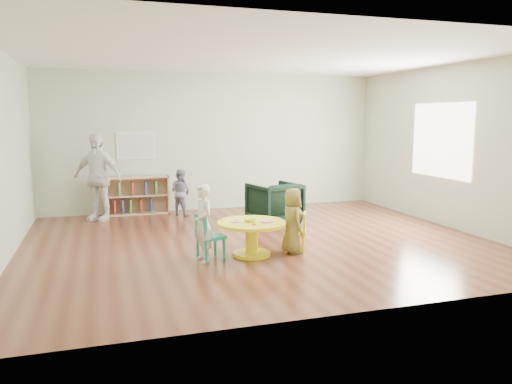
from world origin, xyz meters
TOP-DOWN VIEW (x-y plane):
  - room at (0.01, 0.00)m, footprint 7.10×7.00m
  - activity_table at (-0.33, -0.72)m, footprint 0.96×0.96m
  - kid_chair_left at (-0.95, -0.74)m, footprint 0.40×0.40m
  - kid_chair_right at (0.37, -0.72)m, footprint 0.40×0.40m
  - bookshelf at (-1.61, 2.86)m, footprint 1.20×0.30m
  - alphabet_poster at (-1.60, 2.98)m, footprint 0.74×0.01m
  - armchair at (0.69, 1.21)m, footprint 0.97×0.99m
  - child_left at (-1.02, -0.79)m, footprint 0.32×0.42m
  - child_right at (0.26, -0.76)m, footprint 0.31×0.46m
  - toddler at (-0.81, 2.49)m, footprint 0.55×0.55m
  - adult_caretaker at (-2.35, 2.43)m, footprint 1.02×0.83m

SIDE VIEW (x-z plane):
  - kid_chair_right at x=0.37m, z-range 0.02..0.58m
  - activity_table at x=-0.33m, z-range 0.07..0.59m
  - kid_chair_left at x=-0.95m, z-range 0.02..0.64m
  - bookshelf at x=-1.61m, z-range -0.01..0.74m
  - armchair at x=0.69m, z-range 0.00..0.75m
  - toddler at x=-0.81m, z-range 0.00..0.90m
  - child_right at x=0.26m, z-range 0.00..0.92m
  - child_left at x=-1.02m, z-range 0.00..1.03m
  - adult_caretaker at x=-2.35m, z-range 0.00..1.62m
  - alphabet_poster at x=-1.60m, z-range 1.08..1.62m
  - room at x=0.01m, z-range 0.49..3.29m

